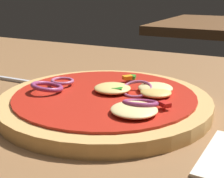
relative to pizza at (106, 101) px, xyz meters
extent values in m
cube|color=brown|center=(0.06, -0.04, -0.03)|extent=(1.30, 0.87, 0.04)
cylinder|color=tan|center=(0.00, 0.00, 0.00)|extent=(0.27, 0.27, 0.02)
cylinder|color=red|center=(0.00, 0.00, 0.01)|extent=(0.23, 0.23, 0.00)
ellipsoid|color=#F4DB8E|center=(0.05, -0.04, 0.01)|extent=(0.05, 0.05, 0.01)
ellipsoid|color=#E5BC60|center=(0.06, 0.02, 0.01)|extent=(0.04, 0.04, 0.01)
ellipsoid|color=#F4DB8E|center=(0.05, 0.04, 0.01)|extent=(0.04, 0.04, 0.01)
ellipsoid|color=#EFCC72|center=(0.00, 0.01, 0.01)|extent=(0.05, 0.05, 0.01)
torus|color=#B25984|center=(-0.07, 0.01, 0.02)|extent=(0.04, 0.04, 0.01)
torus|color=#93386B|center=(-0.07, -0.03, 0.02)|extent=(0.06, 0.06, 0.01)
torus|color=#B25984|center=(0.03, 0.02, 0.01)|extent=(0.04, 0.04, 0.01)
torus|color=#93386B|center=(0.06, -0.03, 0.02)|extent=(0.05, 0.05, 0.01)
cube|color=red|center=(0.08, -0.02, 0.02)|extent=(0.02, 0.01, 0.00)
cube|color=orange|center=(0.00, 0.06, 0.02)|extent=(0.02, 0.02, 0.01)
cube|color=#2D8C28|center=(0.01, 0.07, 0.02)|extent=(0.01, 0.01, 0.00)
cube|color=#2D8C28|center=(0.01, 0.00, 0.02)|extent=(0.01, 0.01, 0.01)
cube|color=silver|center=(-0.20, 0.04, -0.01)|extent=(0.12, 0.01, 0.01)
cube|color=silver|center=(-0.13, 0.04, -0.01)|extent=(0.02, 0.02, 0.01)
cube|color=silver|center=(-0.10, 0.03, -0.01)|extent=(0.04, 0.00, 0.00)
cube|color=silver|center=(-0.10, 0.04, -0.01)|extent=(0.04, 0.00, 0.00)
cube|color=silver|center=(-0.10, 0.04, -0.01)|extent=(0.04, 0.00, 0.00)
cube|color=silver|center=(-0.10, 0.05, -0.01)|extent=(0.04, 0.00, 0.00)
camera|label=1|loc=(0.18, -0.34, 0.14)|focal=52.07mm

